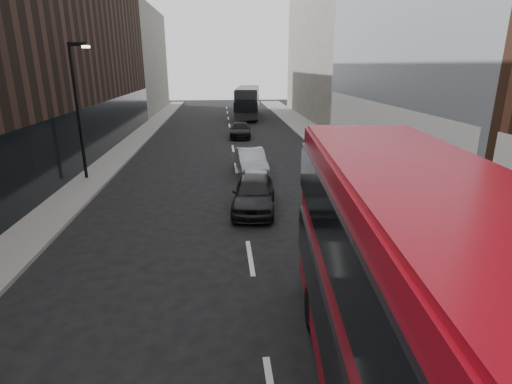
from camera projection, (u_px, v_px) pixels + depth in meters
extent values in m
cube|color=slate|center=(333.00, 149.00, 29.90)|extent=(3.00, 80.00, 0.15)
cube|color=slate|center=(122.00, 152.00, 28.63)|extent=(2.00, 80.00, 0.15)
cube|color=silver|center=(377.00, 133.00, 25.69)|extent=(0.35, 21.00, 3.80)
cube|color=#5F5953|center=(327.00, 38.00, 45.54)|extent=(5.00, 24.00, 18.00)
cube|color=black|center=(82.00, 52.00, 30.97)|extent=(5.00, 24.00, 14.00)
cube|color=#5F5953|center=(138.00, 61.00, 52.00)|extent=(5.00, 20.00, 13.00)
cylinder|color=black|center=(78.00, 113.00, 20.87)|extent=(0.16, 0.16, 7.00)
cube|color=black|center=(77.00, 44.00, 19.87)|extent=(0.90, 0.15, 0.18)
cube|color=#FFF2CC|center=(86.00, 47.00, 19.94)|extent=(0.35, 0.22, 0.12)
cube|color=#A20918|center=(433.00, 338.00, 5.51)|extent=(3.75, 11.55, 4.13)
cube|color=black|center=(427.00, 377.00, 5.71)|extent=(3.87, 11.61, 1.13)
cube|color=black|center=(444.00, 268.00, 5.18)|extent=(3.87, 11.61, 1.13)
cube|color=black|center=(348.00, 220.00, 11.09)|extent=(2.19, 0.31, 1.44)
cube|color=#A20918|center=(456.00, 194.00, 4.87)|extent=(3.60, 11.09, 0.12)
cylinder|color=black|center=(313.00, 307.00, 9.58)|extent=(0.42, 1.06, 1.03)
cylinder|color=black|center=(408.00, 308.00, 9.54)|extent=(0.42, 1.06, 1.03)
cube|color=black|center=(248.00, 101.00, 47.43)|extent=(3.63, 11.02, 3.05)
cube|color=black|center=(248.00, 103.00, 47.49)|extent=(3.76, 11.09, 1.08)
cube|color=black|center=(246.00, 106.00, 42.26)|extent=(2.09, 0.31, 1.38)
cube|color=black|center=(250.00, 98.00, 52.62)|extent=(2.09, 0.31, 1.38)
cube|color=black|center=(248.00, 88.00, 46.96)|extent=(3.49, 10.58, 0.12)
cylinder|color=black|center=(241.00, 110.00, 51.19)|extent=(0.40, 1.01, 0.98)
cylinder|color=black|center=(257.00, 110.00, 51.14)|extent=(0.40, 1.01, 0.98)
cylinder|color=black|center=(237.00, 117.00, 44.59)|extent=(0.40, 1.01, 0.98)
cylinder|color=black|center=(256.00, 117.00, 44.54)|extent=(0.40, 1.01, 0.98)
imported|color=black|center=(254.00, 193.00, 17.32)|extent=(2.32, 4.61, 1.51)
imported|color=gray|center=(251.00, 162.00, 23.11)|extent=(1.75, 4.41, 1.43)
imported|color=black|center=(240.00, 130.00, 34.84)|extent=(2.02, 4.46, 1.27)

